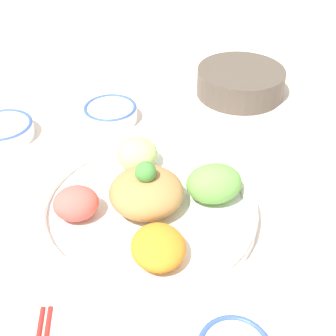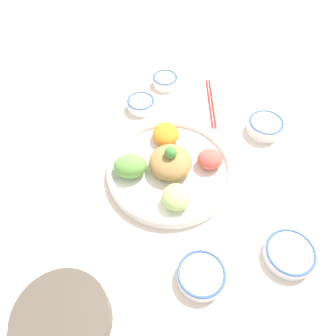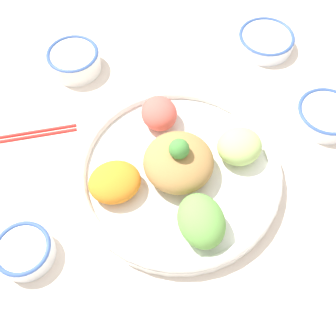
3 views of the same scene
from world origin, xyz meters
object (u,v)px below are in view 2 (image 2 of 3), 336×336
at_px(salad_platter, 170,167).
at_px(chopsticks_pair_near, 211,103).
at_px(rice_bowl_blue, 290,254).
at_px(serving_spoon_extra, 121,265).
at_px(sauce_bowl_dark, 265,126).
at_px(sauce_bowl_far, 141,104).
at_px(side_serving_bowl, 62,320).
at_px(sauce_bowl_red, 165,80).
at_px(rice_bowl_plain, 201,275).
at_px(serving_spoon_main, 46,155).

relative_size(salad_platter, chopsticks_pair_near, 1.58).
relative_size(rice_bowl_blue, serving_spoon_extra, 0.89).
bearing_deg(sauce_bowl_dark, sauce_bowl_far, -89.43).
relative_size(sauce_bowl_far, chopsticks_pair_near, 0.39).
height_order(salad_platter, side_serving_bowl, salad_platter).
bearing_deg(sauce_bowl_dark, side_serving_bowl, -27.55).
relative_size(sauce_bowl_red, sauce_bowl_far, 0.97).
bearing_deg(side_serving_bowl, sauce_bowl_dark, 152.45).
height_order(sauce_bowl_dark, side_serving_bowl, side_serving_bowl).
bearing_deg(rice_bowl_blue, serving_spoon_extra, -71.28).
bearing_deg(sauce_bowl_far, side_serving_bowl, 4.38).
xyz_separation_m(rice_bowl_plain, sauce_bowl_far, (-0.50, -0.31, 0.00)).
distance_m(sauce_bowl_red, serving_spoon_extra, 0.66).
bearing_deg(serving_spoon_extra, rice_bowl_plain, 74.89).
height_order(sauce_bowl_dark, serving_spoon_main, sauce_bowl_dark).
relative_size(salad_platter, sauce_bowl_dark, 3.38).
distance_m(salad_platter, sauce_bowl_far, 0.28).
relative_size(rice_bowl_blue, side_serving_bowl, 0.60).
relative_size(sauce_bowl_red, rice_bowl_plain, 0.77).
bearing_deg(serving_spoon_extra, sauce_bowl_far, 171.29).
xyz_separation_m(sauce_bowl_far, serving_spoon_main, (0.27, -0.21, -0.02)).
height_order(rice_bowl_blue, sauce_bowl_dark, sauce_bowl_dark).
bearing_deg(sauce_bowl_dark, serving_spoon_extra, -28.23).
bearing_deg(sauce_bowl_red, chopsticks_pair_near, 74.01).
relative_size(side_serving_bowl, serving_spoon_main, 1.52).
bearing_deg(chopsticks_pair_near, serving_spoon_extra, -25.62).
bearing_deg(serving_spoon_extra, side_serving_bowl, -46.99).
distance_m(chopsticks_pair_near, serving_spoon_main, 0.55).
distance_m(rice_bowl_plain, chopsticks_pair_near, 0.59).
distance_m(sauce_bowl_red, chopsticks_pair_near, 0.18).
bearing_deg(salad_platter, rice_bowl_blue, 64.43).
distance_m(sauce_bowl_dark, side_serving_bowl, 0.76).
bearing_deg(chopsticks_pair_near, side_serving_bowl, -28.98).
bearing_deg(sauce_bowl_far, serving_spoon_extra, 13.15).
distance_m(salad_platter, rice_bowl_plain, 0.31).
bearing_deg(salad_platter, serving_spoon_extra, -7.63).
relative_size(sauce_bowl_dark, side_serving_bowl, 0.53).
relative_size(sauce_bowl_far, side_serving_bowl, 0.45).
bearing_deg(sauce_bowl_red, rice_bowl_blue, 40.91).
relative_size(sauce_bowl_dark, sauce_bowl_far, 1.18).
distance_m(sauce_bowl_red, rice_bowl_blue, 0.70).
height_order(side_serving_bowl, serving_spoon_main, side_serving_bowl).
bearing_deg(sauce_bowl_dark, rice_bowl_plain, -10.56).
bearing_deg(rice_bowl_plain, sauce_bowl_far, -148.15).
height_order(sauce_bowl_dark, serving_spoon_extra, sauce_bowl_dark).
bearing_deg(serving_spoon_main, salad_platter, 176.69).
xyz_separation_m(salad_platter, serving_spoon_extra, (0.29, -0.04, -0.02)).
xyz_separation_m(sauce_bowl_far, chopsticks_pair_near, (-0.08, 0.22, -0.02)).
bearing_deg(rice_bowl_plain, sauce_bowl_red, -157.31).
bearing_deg(side_serving_bowl, salad_platter, 166.09).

